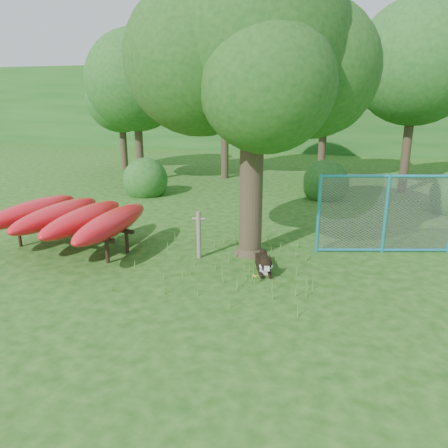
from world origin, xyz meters
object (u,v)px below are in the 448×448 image
(oak_tree, at_px, (252,54))
(fence_section, at_px, (386,214))
(husky_dog, at_px, (264,264))
(kayak_rack, at_px, (70,217))

(oak_tree, height_order, fence_section, oak_tree)
(oak_tree, bearing_deg, fence_section, 17.37)
(oak_tree, bearing_deg, husky_dog, -60.63)
(kayak_rack, bearing_deg, oak_tree, 21.29)
(husky_dog, bearing_deg, oak_tree, 100.61)
(kayak_rack, distance_m, fence_section, 8.08)
(husky_dog, distance_m, fence_section, 3.53)
(oak_tree, xyz_separation_m, husky_dog, (0.63, -1.12, -4.61))
(husky_dog, bearing_deg, kayak_rack, 160.92)
(kayak_rack, bearing_deg, fence_section, 22.87)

